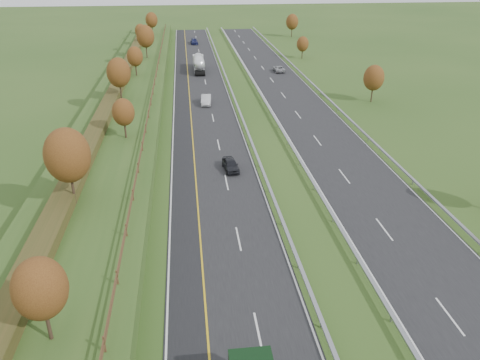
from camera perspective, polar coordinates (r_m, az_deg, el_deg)
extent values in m
plane|color=#2E4C1B|center=(73.01, 2.22, 6.79)|extent=(400.00, 400.00, 0.00)
cube|color=black|center=(76.99, -4.31, 7.76)|extent=(10.50, 200.00, 0.04)
cube|color=black|center=(79.34, 7.80, 8.13)|extent=(10.50, 200.00, 0.04)
cube|color=black|center=(76.94, -7.12, 7.62)|extent=(3.00, 200.00, 0.04)
cube|color=silver|center=(76.95, -8.10, 7.59)|extent=(0.15, 200.00, 0.01)
cube|color=gold|center=(76.93, -5.99, 7.70)|extent=(0.15, 200.00, 0.01)
cube|color=silver|center=(77.33, -0.53, 7.93)|extent=(0.15, 200.00, 0.01)
cube|color=silver|center=(78.25, 4.18, 8.08)|extent=(0.15, 200.00, 0.01)
cube|color=silver|center=(80.71, 11.31, 8.20)|extent=(0.15, 200.00, 0.01)
cube|color=silver|center=(34.01, 2.25, -18.08)|extent=(0.15, 4.00, 0.01)
cube|color=silver|center=(38.32, 24.18, -14.88)|extent=(0.15, 4.00, 0.01)
cube|color=silver|center=(43.39, -0.19, -7.15)|extent=(0.15, 4.00, 0.01)
cube|color=silver|center=(46.85, 17.17, -5.75)|extent=(0.15, 4.00, 0.01)
cube|color=silver|center=(53.82, -1.65, -0.27)|extent=(0.15, 4.00, 0.01)
cube|color=silver|center=(56.64, 12.60, 0.46)|extent=(0.15, 4.00, 0.01)
cube|color=silver|center=(64.80, -2.63, 4.34)|extent=(0.15, 4.00, 0.01)
cube|color=silver|center=(67.16, 9.41, 4.79)|extent=(0.15, 4.00, 0.01)
cube|color=silver|center=(76.08, -3.32, 7.59)|extent=(0.15, 4.00, 0.01)
cube|color=silver|center=(78.11, 7.08, 7.92)|extent=(0.15, 4.00, 0.01)
cube|color=silver|center=(87.56, -3.84, 10.00)|extent=(0.15, 4.00, 0.01)
cube|color=silver|center=(89.32, 5.30, 10.26)|extent=(0.15, 4.00, 0.01)
cube|color=silver|center=(99.16, -4.25, 11.84)|extent=(0.15, 4.00, 0.01)
cube|color=silver|center=(100.72, 3.91, 12.07)|extent=(0.15, 4.00, 0.01)
cube|color=silver|center=(110.85, -4.57, 13.30)|extent=(0.15, 4.00, 0.01)
cube|color=silver|center=(112.24, 2.79, 13.50)|extent=(0.15, 4.00, 0.01)
cube|color=silver|center=(122.59, -4.83, 14.48)|extent=(0.15, 4.00, 0.01)
cube|color=silver|center=(123.86, 1.86, 14.67)|extent=(0.15, 4.00, 0.01)
cube|color=silver|center=(134.38, -5.06, 15.45)|extent=(0.15, 4.00, 0.01)
cube|color=silver|center=(135.54, 1.09, 15.63)|extent=(0.15, 4.00, 0.01)
cube|color=silver|center=(146.21, -5.24, 16.27)|extent=(0.15, 4.00, 0.01)
cube|color=silver|center=(147.27, 0.44, 16.43)|extent=(0.15, 4.00, 0.01)
cube|color=silver|center=(158.06, -5.40, 16.96)|extent=(0.15, 4.00, 0.01)
cube|color=silver|center=(159.04, -0.12, 17.12)|extent=(0.15, 4.00, 0.01)
cube|color=silver|center=(169.93, -5.54, 17.55)|extent=(0.15, 4.00, 0.01)
cube|color=silver|center=(170.85, -0.61, 17.71)|extent=(0.15, 4.00, 0.01)
cube|color=#2E4C1B|center=(77.30, -14.09, 7.89)|extent=(12.00, 200.00, 2.00)
cube|color=#343716|center=(77.15, -15.70, 8.88)|extent=(2.20, 180.00, 1.10)
cube|color=#422B19|center=(76.40, -10.83, 9.22)|extent=(0.08, 184.00, 0.10)
cube|color=#422B19|center=(76.29, -10.85, 9.51)|extent=(0.08, 184.00, 0.10)
cube|color=#422B19|center=(30.70, -16.21, -18.65)|extent=(0.12, 0.12, 1.20)
cube|color=#422B19|center=(35.60, -14.75, -11.39)|extent=(0.12, 0.12, 1.20)
cube|color=#422B19|center=(40.95, -13.70, -5.94)|extent=(0.12, 0.12, 1.20)
cube|color=#422B19|center=(46.60, -12.92, -1.78)|extent=(0.12, 0.12, 1.20)
cube|color=#422B19|center=(52.44, -12.31, 1.46)|extent=(0.12, 0.12, 1.20)
cube|color=#422B19|center=(58.42, -11.82, 4.05)|extent=(0.12, 0.12, 1.20)
cube|color=#422B19|center=(64.50, -11.42, 6.16)|extent=(0.12, 0.12, 1.20)
cube|color=#422B19|center=(70.66, -11.09, 7.90)|extent=(0.12, 0.12, 1.20)
cube|color=#422B19|center=(76.87, -10.81, 9.36)|extent=(0.12, 0.12, 1.20)
cube|color=#422B19|center=(83.13, -10.57, 10.60)|extent=(0.12, 0.12, 1.20)
cube|color=#422B19|center=(89.42, -10.36, 11.66)|extent=(0.12, 0.12, 1.20)
cube|color=#422B19|center=(95.74, -10.18, 12.59)|extent=(0.12, 0.12, 1.20)
cube|color=#422B19|center=(102.08, -10.02, 13.40)|extent=(0.12, 0.12, 1.20)
cube|color=#422B19|center=(108.44, -9.88, 14.12)|extent=(0.12, 0.12, 1.20)
cube|color=#422B19|center=(114.82, -9.75, 14.75)|extent=(0.12, 0.12, 1.20)
cube|color=#422B19|center=(121.20, -9.64, 15.32)|extent=(0.12, 0.12, 1.20)
cube|color=#422B19|center=(127.61, -9.53, 15.83)|extent=(0.12, 0.12, 1.20)
cube|color=#422B19|center=(134.02, -9.44, 16.30)|extent=(0.12, 0.12, 1.20)
cube|color=#422B19|center=(140.43, -9.35, 16.72)|extent=(0.12, 0.12, 1.20)
cube|color=#422B19|center=(146.86, -9.27, 17.10)|extent=(0.12, 0.12, 1.20)
cube|color=#422B19|center=(153.29, -9.20, 17.45)|extent=(0.12, 0.12, 1.20)
cube|color=#422B19|center=(159.73, -9.14, 17.78)|extent=(0.12, 0.12, 1.20)
cube|color=#422B19|center=(166.17, -9.07, 18.07)|extent=(0.12, 0.12, 1.20)
cube|color=#909398|center=(77.23, -0.05, 8.35)|extent=(0.32, 200.00, 0.18)
cube|color=#909398|center=(34.68, 9.87, -16.97)|extent=(0.10, 0.14, 0.56)
cube|color=#909398|center=(39.89, 7.12, -10.27)|extent=(0.10, 0.14, 0.56)
cube|color=#909398|center=(45.58, 5.11, -5.17)|extent=(0.10, 0.14, 0.56)
cube|color=#909398|center=(51.59, 3.58, -1.23)|extent=(0.10, 0.14, 0.56)
cube|color=#909398|center=(57.83, 2.38, 1.88)|extent=(0.10, 0.14, 0.56)
cube|color=#909398|center=(64.23, 1.41, 4.38)|extent=(0.10, 0.14, 0.56)
cube|color=#909398|center=(70.74, 0.62, 6.42)|extent=(0.10, 0.14, 0.56)
cube|color=#909398|center=(77.33, -0.05, 8.11)|extent=(0.10, 0.14, 0.56)
cube|color=#909398|center=(83.99, -0.61, 9.54)|extent=(0.10, 0.14, 0.56)
cube|color=#909398|center=(90.70, -1.10, 10.75)|extent=(0.10, 0.14, 0.56)
cube|color=#909398|center=(97.46, -1.52, 11.80)|extent=(0.10, 0.14, 0.56)
cube|color=#909398|center=(104.24, -1.89, 12.71)|extent=(0.10, 0.14, 0.56)
cube|color=#909398|center=(111.05, -2.22, 13.50)|extent=(0.10, 0.14, 0.56)
cube|color=#909398|center=(117.89, -2.51, 14.21)|extent=(0.10, 0.14, 0.56)
cube|color=#909398|center=(124.74, -2.77, 14.84)|extent=(0.10, 0.14, 0.56)
cube|color=#909398|center=(131.61, -3.00, 15.40)|extent=(0.10, 0.14, 0.56)
cube|color=#909398|center=(138.49, -3.21, 15.90)|extent=(0.10, 0.14, 0.56)
cube|color=#909398|center=(145.38, -3.41, 16.36)|extent=(0.10, 0.14, 0.56)
cube|color=#909398|center=(152.28, -3.58, 16.78)|extent=(0.10, 0.14, 0.56)
cube|color=#909398|center=(159.19, -3.74, 17.16)|extent=(0.10, 0.14, 0.56)
cube|color=#909398|center=(166.11, -3.89, 17.51)|extent=(0.10, 0.14, 0.56)
cube|color=#909398|center=(173.04, -4.03, 17.83)|extent=(0.10, 0.14, 0.56)
cube|color=#909398|center=(77.96, 3.72, 8.47)|extent=(0.32, 200.00, 0.18)
cube|color=#909398|center=(36.28, 17.94, -15.77)|extent=(0.10, 0.14, 0.56)
cube|color=#909398|center=(41.29, 14.12, -9.56)|extent=(0.10, 0.14, 0.56)
cube|color=#909398|center=(46.81, 11.26, -4.72)|extent=(0.10, 0.14, 0.56)
cube|color=#909398|center=(52.68, 9.05, -0.92)|extent=(0.10, 0.14, 0.56)
cube|color=#909398|center=(58.81, 7.30, 2.10)|extent=(0.10, 0.14, 0.56)
cube|color=#909398|center=(65.11, 5.87, 4.55)|extent=(0.10, 0.14, 0.56)
cube|color=#909398|center=(71.54, 4.70, 6.56)|extent=(0.10, 0.14, 0.56)
cube|color=#909398|center=(78.06, 3.71, 8.23)|extent=(0.10, 0.14, 0.56)
cube|color=#909398|center=(84.67, 2.87, 9.64)|extent=(0.10, 0.14, 0.56)
cube|color=#909398|center=(91.33, 2.14, 10.84)|extent=(0.10, 0.14, 0.56)
cube|color=#909398|center=(98.04, 1.51, 11.88)|extent=(0.10, 0.14, 0.56)
cube|color=#909398|center=(104.79, 0.96, 12.79)|extent=(0.10, 0.14, 0.56)
cube|color=#909398|center=(111.56, 0.47, 13.58)|extent=(0.10, 0.14, 0.56)
cube|color=#909398|center=(118.37, 0.03, 14.28)|extent=(0.10, 0.14, 0.56)
cube|color=#909398|center=(125.19, -0.36, 14.90)|extent=(0.10, 0.14, 0.56)
cube|color=#909398|center=(132.04, -0.71, 15.46)|extent=(0.10, 0.14, 0.56)
cube|color=#909398|center=(138.90, -1.03, 15.97)|extent=(0.10, 0.14, 0.56)
cube|color=#909398|center=(145.77, -1.32, 16.42)|extent=(0.10, 0.14, 0.56)
cube|color=#909398|center=(152.66, -1.59, 16.84)|extent=(0.10, 0.14, 0.56)
cube|color=#909398|center=(159.55, -1.83, 17.22)|extent=(0.10, 0.14, 0.56)
cube|color=#909398|center=(166.45, -2.05, 17.56)|extent=(0.10, 0.14, 0.56)
cube|color=#909398|center=(173.36, -2.26, 17.88)|extent=(0.10, 0.14, 0.56)
cube|color=#909398|center=(80.78, 11.86, 8.59)|extent=(0.32, 200.00, 0.18)
cube|color=#909398|center=(56.77, 20.31, -0.27)|extent=(0.10, 0.14, 0.56)
cube|color=#909398|center=(68.45, 15.35, 4.81)|extent=(0.10, 0.14, 0.56)
cube|color=#909398|center=(80.88, 11.84, 8.36)|extent=(0.10, 0.14, 0.56)
cube|color=#909398|center=(93.74, 9.24, 10.92)|extent=(0.10, 0.14, 0.56)
cube|color=#909398|center=(106.90, 7.24, 12.85)|extent=(0.10, 0.14, 0.56)
cube|color=#909398|center=(120.24, 5.66, 14.34)|extent=(0.10, 0.14, 0.56)
cube|color=#909398|center=(133.72, 4.38, 15.52)|extent=(0.10, 0.14, 0.56)
cube|color=#909398|center=(147.30, 3.33, 16.49)|extent=(0.10, 0.14, 0.56)
cube|color=#909398|center=(160.95, 2.44, 17.28)|extent=(0.10, 0.14, 0.56)
cube|color=#909398|center=(174.65, 1.69, 17.95)|extent=(0.10, 0.14, 0.56)
cylinder|color=#2D2116|center=(32.19, -22.35, -15.86)|extent=(0.24, 0.24, 2.43)
ellipsoid|color=#4B2810|center=(30.57, -23.19, -12.06)|extent=(3.24, 3.24, 4.05)
cylinder|color=#2D2116|center=(47.15, -19.68, -1.03)|extent=(0.24, 0.24, 3.15)
ellipsoid|color=#4B2810|center=(45.79, -20.31, 2.85)|extent=(4.20, 4.20, 5.25)
cylinder|color=#2D2116|center=(63.20, -13.81, 5.98)|extent=(0.24, 0.24, 2.16)
ellipsoid|color=#4B2810|center=(62.47, -14.04, 8.03)|extent=(2.88, 2.88, 3.60)
cylinder|color=#2D2116|center=(80.52, -14.33, 10.38)|extent=(0.24, 0.24, 2.88)
ellipsoid|color=#4B2810|center=(79.79, -14.58, 12.57)|extent=(3.84, 3.84, 4.80)
cylinder|color=#2D2116|center=(97.88, -12.55, 13.01)|extent=(0.24, 0.24, 2.34)
ellipsoid|color=#4B2810|center=(97.37, -12.70, 14.49)|extent=(3.12, 3.12, 3.90)
cylinder|color=#2D2116|center=(115.33, -11.32, 15.15)|extent=(0.24, 0.24, 3.06)
ellipsoid|color=#4B2810|center=(114.79, -11.47, 16.80)|extent=(4.08, 4.08, 5.10)
cylinder|color=#2D2116|center=(133.29, -11.93, 16.28)|extent=(0.24, 0.24, 2.25)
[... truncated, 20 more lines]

